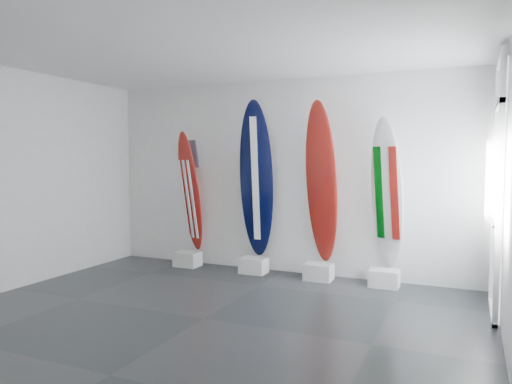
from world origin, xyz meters
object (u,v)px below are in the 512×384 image
at_px(surfboard_italy, 387,194).
at_px(surfboard_swiss, 321,182).
at_px(surfboard_usa, 190,192).
at_px(surfboard_navy, 256,179).

bearing_deg(surfboard_italy, surfboard_swiss, -161.23).
bearing_deg(surfboard_swiss, surfboard_usa, -161.22).
bearing_deg(surfboard_navy, surfboard_usa, 178.60).
xyz_separation_m(surfboard_usa, surfboard_navy, (1.20, 0.00, 0.23)).
relative_size(surfboard_usa, surfboard_italy, 0.94).
relative_size(surfboard_navy, surfboard_italy, 1.15).
height_order(surfboard_navy, surfboard_swiss, surfboard_navy).
distance_m(surfboard_usa, surfboard_swiss, 2.25).
xyz_separation_m(surfboard_swiss, surfboard_italy, (0.94, 0.00, -0.14)).
bearing_deg(surfboard_italy, surfboard_usa, -161.23).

